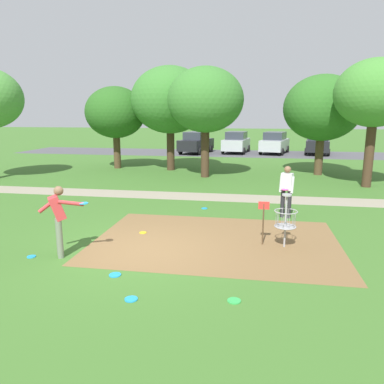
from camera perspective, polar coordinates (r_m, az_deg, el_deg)
ground_plane at (r=9.41m, az=-8.13°, el=-8.97°), size 160.00×160.00×0.00m
dirt_tee_pad at (r=10.03m, az=3.69°, el=-7.52°), size 6.48×4.51×0.01m
disc_golf_basket at (r=9.64m, az=13.90°, el=-3.98°), size 0.98×0.58×1.39m
player_foreground_watching at (r=12.36m, az=14.41°, el=0.50°), size 0.49×0.45×1.71m
player_throwing at (r=9.23m, az=-19.91°, el=-3.58°), size 1.15×0.55×1.71m
frisbee_near_basket at (r=9.73m, az=-23.56°, el=-9.14°), size 0.20×0.20×0.02m
frisbee_by_tee at (r=7.15m, az=-9.38°, el=-16.01°), size 0.24×0.24×0.02m
frisbee_mid_grass at (r=10.73m, az=-7.58°, el=-6.25°), size 0.21×0.21×0.02m
frisbee_far_right at (r=13.32m, az=1.93°, el=-2.55°), size 0.22×0.22×0.02m
frisbee_scattered_a at (r=7.05m, az=6.52°, el=-16.34°), size 0.25×0.25×0.02m
frisbee_scattered_b at (r=8.16m, az=-11.80°, el=-12.42°), size 0.26×0.26×0.02m
tree_near_left at (r=18.85m, az=26.44°, el=13.44°), size 3.55×3.55×5.77m
tree_near_right at (r=21.69m, az=19.50°, el=12.10°), size 4.17×4.17×5.44m
tree_mid_center at (r=22.35m, az=-3.41°, el=13.96°), size 4.58×4.58×6.10m
tree_mid_right at (r=19.76m, az=2.10°, el=13.98°), size 3.97×3.97×5.75m
tree_far_left at (r=23.56m, az=-11.74°, el=11.90°), size 3.66×3.66×4.99m
parking_lot_strip at (r=32.37m, az=4.70°, el=6.01°), size 36.00×6.00×0.01m
parked_car_leftmost at (r=32.18m, az=0.64°, el=7.65°), size 2.71×4.50×1.84m
parked_car_center_left at (r=32.73m, az=6.86°, el=7.64°), size 2.39×4.40×1.84m
parked_car_center_right at (r=32.67m, az=12.65°, el=7.43°), size 2.77×4.51×1.84m
parked_car_rightmost at (r=33.23m, az=18.86°, el=7.15°), size 2.46×4.43×1.84m
gravel_path at (r=15.33m, az=-0.96°, el=-0.63°), size 40.00×1.44×0.00m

